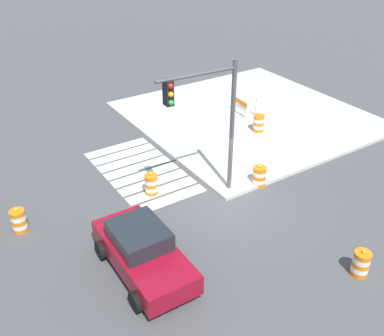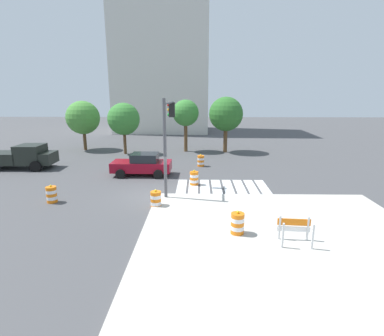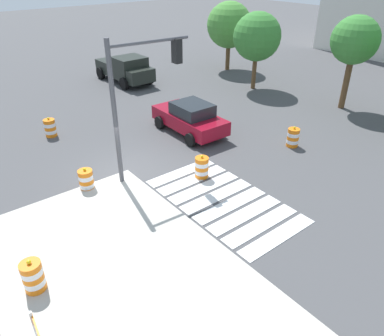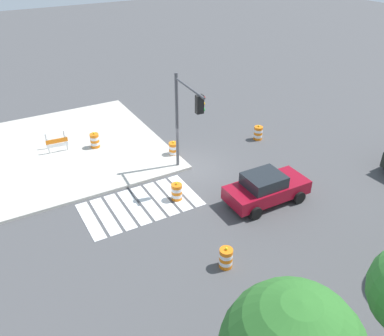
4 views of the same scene
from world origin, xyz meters
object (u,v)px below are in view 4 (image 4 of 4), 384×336
traffic_light_pole (186,112)px  sports_car (266,188)px  traffic_barrel_on_sidewalk (95,140)px  traffic_barrel_crosswalk_end (177,192)px  traffic_barrel_median_far (226,258)px  traffic_barrel_near_corner (258,133)px  traffic_barrel_median_near (174,149)px  construction_barricade (57,142)px

traffic_light_pole → sports_car: bearing=119.6°
traffic_barrel_on_sidewalk → traffic_barrel_crosswalk_end: bearing=104.5°
traffic_barrel_median_far → traffic_light_pole: bearing=-105.9°
traffic_barrel_near_corner → traffic_light_pole: bearing=15.2°
traffic_barrel_near_corner → traffic_light_pole: (6.35, 1.73, 3.46)m
sports_car → traffic_barrel_median_far: (4.32, 2.88, -0.36)m
traffic_barrel_median_near → traffic_barrel_median_far: bearing=75.5°
traffic_barrel_on_sidewalk → traffic_light_pole: traffic_light_pole is taller
traffic_barrel_crosswalk_end → traffic_barrel_median_far: 5.29m
traffic_barrel_median_near → traffic_light_pole: bearing=79.5°
construction_barricade → traffic_light_pole: bearing=131.4°
construction_barricade → traffic_light_pole: 9.04m
traffic_barrel_on_sidewalk → sports_car: bearing=120.5°
traffic_barrel_near_corner → traffic_barrel_median_near: (5.89, -0.72, 0.00)m
traffic_barrel_near_corner → traffic_barrel_on_sidewalk: bearing=-22.0°
traffic_barrel_crosswalk_end → traffic_barrel_median_far: (0.48, 5.26, 0.00)m
sports_car → traffic_light_pole: (2.33, -4.10, 3.10)m
sports_car → construction_barricade: bearing=-52.8°
traffic_barrel_near_corner → traffic_barrel_median_far: 12.05m
traffic_barrel_near_corner → construction_barricade: construction_barricade is taller
construction_barricade → traffic_barrel_crosswalk_end: bearing=116.9°
sports_car → traffic_barrel_median_near: sports_car is taller
traffic_light_pole → construction_barricade: bearing=-48.6°
construction_barricade → traffic_light_pole: size_ratio=0.24×
traffic_barrel_median_near → construction_barricade: (6.05, -3.90, 0.27)m
traffic_barrel_on_sidewalk → traffic_light_pole: 7.41m
sports_car → construction_barricade: (7.93, -10.44, -0.09)m
sports_car → traffic_barrel_crosswalk_end: size_ratio=4.24×
traffic_barrel_median_near → traffic_barrel_on_sidewalk: traffic_barrel_on_sidewalk is taller
traffic_barrel_crosswalk_end → construction_barricade: construction_barricade is taller
sports_car → traffic_barrel_median_far: bearing=33.7°
traffic_barrel_on_sidewalk → traffic_light_pole: (-3.42, 5.68, 3.31)m
traffic_barrel_crosswalk_end → traffic_light_pole: 4.14m
traffic_light_pole → traffic_barrel_crosswalk_end: bearing=48.8°
traffic_barrel_near_corner → traffic_barrel_crosswalk_end: size_ratio=1.00×
sports_car → traffic_barrel_on_sidewalk: size_ratio=4.24×
traffic_barrel_crosswalk_end → traffic_barrel_median_far: bearing=84.8°
traffic_barrel_median_far → traffic_barrel_on_sidewalk: 12.74m
traffic_barrel_crosswalk_end → sports_car: bearing=148.1°
sports_car → traffic_barrel_near_corner: (-4.02, -5.83, -0.36)m
construction_barricade → traffic_barrel_near_corner: bearing=158.9°
traffic_barrel_near_corner → traffic_barrel_on_sidewalk: size_ratio=1.00×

